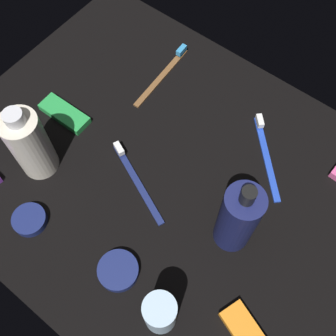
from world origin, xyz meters
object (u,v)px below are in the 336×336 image
at_px(deodorant_stick, 160,313).
at_px(toothbrush_navy, 135,178).
at_px(bodywash_bottle, 30,144).
at_px(cream_tin_left, 118,271).
at_px(toothbrush_blue, 266,152).
at_px(toothbrush_brown, 164,72).
at_px(cream_tin_right, 30,220).
at_px(lotion_bottle, 238,219).
at_px(snack_bar_green, 65,114).

xyz_separation_m(deodorant_stick, toothbrush_navy, (-0.19, 0.16, -0.04)).
height_order(bodywash_bottle, cream_tin_left, bodywash_bottle).
bearing_deg(cream_tin_left, toothbrush_blue, 77.77).
height_order(toothbrush_brown, cream_tin_right, toothbrush_brown).
xyz_separation_m(lotion_bottle, toothbrush_navy, (-0.20, -0.02, -0.07)).
height_order(lotion_bottle, deodorant_stick, lotion_bottle).
height_order(deodorant_stick, toothbrush_blue, deodorant_stick).
xyz_separation_m(toothbrush_navy, cream_tin_left, (0.09, -0.15, 0.00)).
height_order(lotion_bottle, toothbrush_navy, lotion_bottle).
relative_size(lotion_bottle, bodywash_bottle, 1.12).
relative_size(bodywash_bottle, cream_tin_right, 2.80).
distance_m(deodorant_stick, toothbrush_navy, 0.25).
relative_size(lotion_bottle, cream_tin_left, 2.74).
bearing_deg(bodywash_bottle, toothbrush_brown, 80.55).
height_order(bodywash_bottle, toothbrush_blue, bodywash_bottle).
relative_size(deodorant_stick, cream_tin_left, 1.49).
bearing_deg(bodywash_bottle, toothbrush_navy, 27.71).
xyz_separation_m(cream_tin_left, cream_tin_right, (-0.18, -0.03, -0.00)).
height_order(toothbrush_navy, toothbrush_blue, same).
relative_size(lotion_bottle, toothbrush_blue, 1.34).
relative_size(bodywash_bottle, toothbrush_brown, 0.92).
relative_size(deodorant_stick, cream_tin_right, 1.72).
relative_size(lotion_bottle, cream_tin_right, 3.15).
distance_m(toothbrush_blue, cream_tin_right, 0.45).
bearing_deg(cream_tin_left, lotion_bottle, 56.38).
distance_m(deodorant_stick, toothbrush_brown, 0.49).
xyz_separation_m(toothbrush_navy, snack_bar_green, (-0.20, 0.02, 0.00)).
bearing_deg(bodywash_bottle, deodorant_stick, -12.62).
xyz_separation_m(toothbrush_blue, toothbrush_brown, (-0.27, 0.03, 0.00)).
height_order(toothbrush_blue, toothbrush_brown, same).
distance_m(deodorant_stick, toothbrush_blue, 0.36).
bearing_deg(toothbrush_blue, cream_tin_right, -124.50).
xyz_separation_m(toothbrush_blue, cream_tin_right, (-0.25, -0.37, 0.00)).
relative_size(bodywash_bottle, toothbrush_blue, 1.19).
height_order(toothbrush_navy, cream_tin_right, toothbrush_navy).
distance_m(deodorant_stick, cream_tin_left, 0.11).
distance_m(snack_bar_green, cream_tin_right, 0.22).
bearing_deg(snack_bar_green, cream_tin_left, -31.69).
height_order(lotion_bottle, toothbrush_blue, lotion_bottle).
bearing_deg(lotion_bottle, toothbrush_navy, -174.32).
relative_size(toothbrush_blue, cream_tin_right, 2.35).
xyz_separation_m(toothbrush_blue, snack_bar_green, (-0.36, -0.17, 0.00)).
bearing_deg(toothbrush_navy, deodorant_stick, -40.79).
xyz_separation_m(toothbrush_navy, cream_tin_right, (-0.09, -0.17, 0.00)).
distance_m(bodywash_bottle, toothbrush_brown, 0.32).
bearing_deg(cream_tin_right, toothbrush_navy, 62.33).
height_order(bodywash_bottle, toothbrush_brown, bodywash_bottle).
bearing_deg(cream_tin_right, snack_bar_green, 118.74).
height_order(toothbrush_brown, cream_tin_left, toothbrush_brown).
xyz_separation_m(toothbrush_brown, cream_tin_left, (0.19, -0.37, 0.00)).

